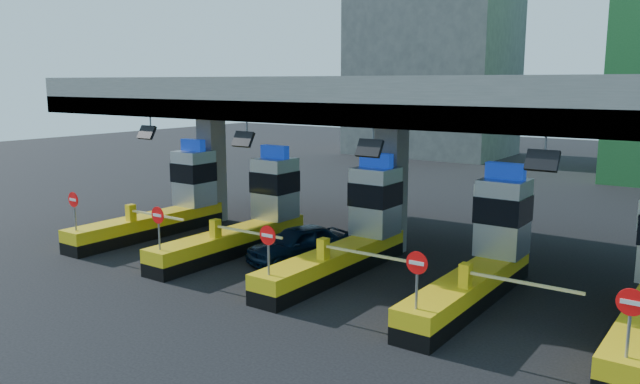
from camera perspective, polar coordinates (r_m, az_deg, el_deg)
The scene contains 8 objects.
ground at distance 23.15m, azimuth 2.74°, elevation -7.12°, with size 120.00×120.00×0.00m, color black.
toll_canopy at distance 24.60m, azimuth 6.52°, elevation 8.36°, with size 28.00×12.09×7.00m.
toll_lane_far_left at distance 29.45m, azimuth -13.53°, elevation -0.86°, with size 4.43×8.00×4.16m.
toll_lane_left at distance 25.95m, azimuth -6.23°, elevation -2.09°, with size 4.43×8.00×4.16m.
toll_lane_center at distance 23.01m, azimuth 3.15°, elevation -3.62°, with size 4.43×8.00×4.16m.
toll_lane_right at distance 20.86m, azimuth 14.89°, elevation -5.39°, with size 4.43×8.00×4.16m.
bg_building_concrete at distance 60.51m, azimuth 10.27°, elevation 11.96°, with size 14.00×10.00×18.00m, color #4C4C49.
van at distance 23.98m, azimuth -1.99°, elevation -4.75°, with size 1.67×4.15×1.41m, color black.
Camera 1 is at (11.91, -18.64, 6.84)m, focal length 35.00 mm.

